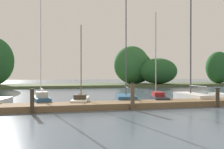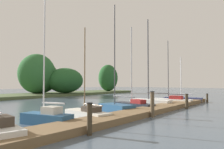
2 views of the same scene
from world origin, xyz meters
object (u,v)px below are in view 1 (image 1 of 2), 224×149
at_px(mooring_piling_1, 32,101).
at_px(mooring_piling_3, 218,98).
at_px(sailboat_5, 156,97).
at_px(mooring_piling_2, 133,96).
at_px(sailboat_3, 81,100).
at_px(sailboat_2, 41,99).
at_px(sailboat_6, 191,95).
at_px(sailboat_4, 126,97).

relative_size(mooring_piling_1, mooring_piling_3, 1.08).
height_order(sailboat_5, mooring_piling_2, sailboat_5).
bearing_deg(sailboat_3, sailboat_2, 95.03).
height_order(sailboat_2, mooring_piling_3, sailboat_2).
height_order(sailboat_6, mooring_piling_2, sailboat_6).
bearing_deg(sailboat_2, sailboat_5, -101.72).
relative_size(mooring_piling_2, mooring_piling_3, 1.31).
xyz_separation_m(sailboat_2, mooring_piling_2, (5.49, -3.26, 0.40)).
height_order(sailboat_2, sailboat_5, sailboat_2).
relative_size(sailboat_3, sailboat_4, 0.69).
bearing_deg(sailboat_2, mooring_piling_3, -119.41).
xyz_separation_m(sailboat_4, mooring_piling_3, (5.03, -3.59, 0.25)).
bearing_deg(mooring_piling_2, sailboat_4, 80.26).
bearing_deg(mooring_piling_1, mooring_piling_3, -1.07).
relative_size(sailboat_4, mooring_piling_3, 6.51).
bearing_deg(sailboat_4, mooring_piling_1, 129.59).
height_order(sailboat_2, mooring_piling_2, sailboat_2).
distance_m(sailboat_4, mooring_piling_2, 3.40).
bearing_deg(mooring_piling_3, sailboat_5, 126.83).
distance_m(sailboat_3, mooring_piling_1, 4.23).
height_order(sailboat_4, sailboat_6, sailboat_6).
distance_m(sailboat_2, sailboat_5, 8.44).
xyz_separation_m(sailboat_5, mooring_piling_3, (2.65, -3.54, 0.26)).
bearing_deg(mooring_piling_3, sailboat_6, 83.45).
distance_m(mooring_piling_1, mooring_piling_2, 5.69).
xyz_separation_m(sailboat_4, sailboat_5, (2.38, -0.05, -0.01)).
bearing_deg(sailboat_3, sailboat_4, -74.31).
height_order(sailboat_3, sailboat_6, sailboat_6).
height_order(sailboat_3, mooring_piling_1, sailboat_3).
xyz_separation_m(mooring_piling_1, mooring_piling_2, (5.69, 0.06, 0.14)).
height_order(sailboat_2, mooring_piling_1, sailboat_2).
xyz_separation_m(sailboat_3, sailboat_4, (3.37, 0.31, 0.07)).
bearing_deg(sailboat_5, mooring_piling_3, -132.86).
xyz_separation_m(sailboat_2, sailboat_3, (2.68, -0.25, -0.11)).
xyz_separation_m(sailboat_2, sailboat_5, (8.44, 0.00, -0.05)).
relative_size(sailboat_5, mooring_piling_1, 5.16).
distance_m(sailboat_6, mooring_piling_2, 6.92).
relative_size(sailboat_3, sailboat_6, 0.68).
bearing_deg(mooring_piling_2, sailboat_6, 29.35).
height_order(sailboat_4, sailboat_5, sailboat_4).
relative_size(sailboat_2, sailboat_3, 1.33).
bearing_deg(sailboat_2, sailboat_6, -101.12).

